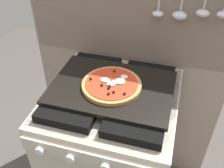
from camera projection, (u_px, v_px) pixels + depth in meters
kitchen_backsplash at (129, 68)px, 1.48m from camera, size 1.10×0.09×1.55m
stove at (112, 151)px, 1.44m from camera, size 0.60×0.64×0.90m
baking_tray at (112, 87)px, 1.16m from camera, size 0.54×0.38×0.02m
pizza_left at (111, 84)px, 1.14m from camera, size 0.26×0.26×0.03m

